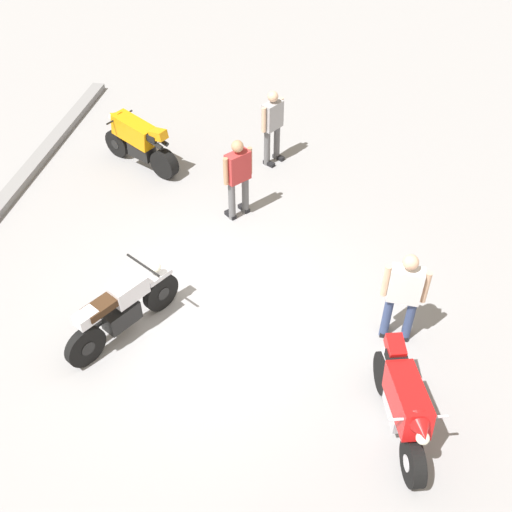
{
  "coord_description": "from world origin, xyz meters",
  "views": [
    {
      "loc": [
        -6.24,
        -1.9,
        7.06
      ],
      "look_at": [
        0.65,
        -0.62,
        0.75
      ],
      "focal_mm": 42.23,
      "sensor_mm": 36.0,
      "label": 1
    }
  ],
  "objects_px": {
    "motorcycle_orange_sportbike": "(138,141)",
    "motorcycle_red_sportbike": "(403,403)",
    "person_in_white_shirt": "(404,293)",
    "motorcycle_silver_cruiser": "(122,309)",
    "person_in_red_shirt": "(238,175)",
    "person_in_gray_shirt": "(272,123)"
  },
  "relations": [
    {
      "from": "motorcycle_orange_sportbike",
      "to": "motorcycle_red_sportbike",
      "type": "xyz_separation_m",
      "value": [
        -5.42,
        -5.34,
        0.0
      ]
    },
    {
      "from": "motorcycle_orange_sportbike",
      "to": "person_in_white_shirt",
      "type": "height_order",
      "value": "person_in_white_shirt"
    },
    {
      "from": "motorcycle_silver_cruiser",
      "to": "person_in_red_shirt",
      "type": "bearing_deg",
      "value": 11.52
    },
    {
      "from": "motorcycle_silver_cruiser",
      "to": "person_in_white_shirt",
      "type": "distance_m",
      "value": 4.11
    },
    {
      "from": "motorcycle_red_sportbike",
      "to": "person_in_white_shirt",
      "type": "relative_size",
      "value": 1.17
    },
    {
      "from": "motorcycle_silver_cruiser",
      "to": "person_in_gray_shirt",
      "type": "relative_size",
      "value": 1.16
    },
    {
      "from": "person_in_gray_shirt",
      "to": "motorcycle_silver_cruiser",
      "type": "bearing_deg",
      "value": -74.37
    },
    {
      "from": "person_in_red_shirt",
      "to": "motorcycle_silver_cruiser",
      "type": "bearing_deg",
      "value": 111.3
    },
    {
      "from": "motorcycle_silver_cruiser",
      "to": "person_in_gray_shirt",
      "type": "xyz_separation_m",
      "value": [
        5.13,
        -1.41,
        0.38
      ]
    },
    {
      "from": "person_in_red_shirt",
      "to": "person_in_gray_shirt",
      "type": "bearing_deg",
      "value": -58.72
    },
    {
      "from": "person_in_white_shirt",
      "to": "motorcycle_red_sportbike",
      "type": "bearing_deg",
      "value": -175.33
    },
    {
      "from": "person_in_gray_shirt",
      "to": "person_in_red_shirt",
      "type": "distance_m",
      "value": 1.97
    },
    {
      "from": "motorcycle_orange_sportbike",
      "to": "person_in_white_shirt",
      "type": "bearing_deg",
      "value": 170.43
    },
    {
      "from": "motorcycle_red_sportbike",
      "to": "person_in_red_shirt",
      "type": "relative_size",
      "value": 1.2
    },
    {
      "from": "motorcycle_orange_sportbike",
      "to": "motorcycle_silver_cruiser",
      "type": "relative_size",
      "value": 0.99
    },
    {
      "from": "person_in_red_shirt",
      "to": "motorcycle_orange_sportbike",
      "type": "bearing_deg",
      "value": 11.66
    },
    {
      "from": "person_in_gray_shirt",
      "to": "person_in_white_shirt",
      "type": "relative_size",
      "value": 0.97
    },
    {
      "from": "person_in_gray_shirt",
      "to": "person_in_red_shirt",
      "type": "xyz_separation_m",
      "value": [
        -1.94,
        0.31,
        0.01
      ]
    },
    {
      "from": "motorcycle_orange_sportbike",
      "to": "motorcycle_silver_cruiser",
      "type": "height_order",
      "value": "motorcycle_orange_sportbike"
    },
    {
      "from": "motorcycle_orange_sportbike",
      "to": "person_in_gray_shirt",
      "type": "relative_size",
      "value": 1.15
    },
    {
      "from": "motorcycle_orange_sportbike",
      "to": "person_in_red_shirt",
      "type": "xyz_separation_m",
      "value": [
        -1.29,
        -2.35,
        0.32
      ]
    },
    {
      "from": "motorcycle_silver_cruiser",
      "to": "person_in_white_shirt",
      "type": "relative_size",
      "value": 1.13
    }
  ]
}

